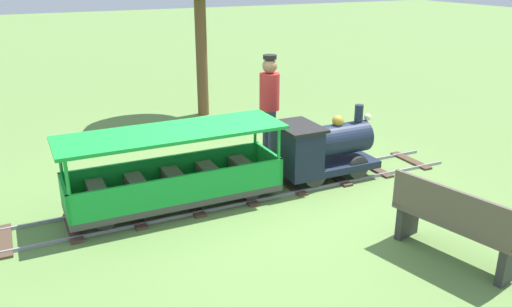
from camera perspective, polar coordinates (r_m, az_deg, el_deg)
The scene contains 6 objects.
ground_plane at distance 6.95m, azimuth 0.53°, elevation -4.18°, with size 60.00×60.00×0.00m, color #608442.
track at distance 6.83m, azimuth -1.52°, elevation -4.45°, with size 0.78×6.40×0.04m.
locomotive at distance 7.20m, azimuth 7.19°, elevation 0.67°, with size 0.74×1.45×0.98m.
passenger_car at distance 6.39m, azimuth -8.94°, elevation -2.57°, with size 0.84×2.70×0.97m.
conductor_person at distance 7.78m, azimuth 1.49°, elevation 5.96°, with size 0.30×0.30×1.62m.
park_bench at distance 5.62m, azimuth 20.97°, elevation -7.09°, with size 1.36×0.69×0.82m.
Camera 1 is at (5.68, -2.80, 2.85)m, focal length 36.35 mm.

